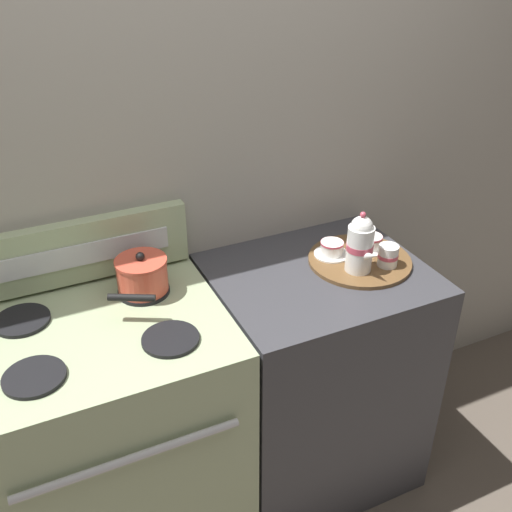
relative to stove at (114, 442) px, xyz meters
The scene contains 11 objects.
ground_plane 0.60m from the stove, ahead, with size 6.00×6.00×0.00m, color brown.
wall_back 0.80m from the stove, 41.91° to the left, with size 6.00×0.05×2.20m.
stove is the anchor object (origin of this frame).
control_panel 0.65m from the stove, 90.00° to the left, with size 0.77×0.05×0.21m.
side_counter 0.77m from the stove, ahead, with size 0.73×0.61×0.94m.
saucepan 0.58m from the stove, 35.82° to the left, with size 0.22×0.26×0.14m.
serving_tray 1.04m from the stove, ahead, with size 0.36×0.36×0.01m.
teapot 1.05m from the stove, ahead, with size 0.09×0.15×0.22m.
teacup_left 1.12m from the stove, ahead, with size 0.12×0.12×0.05m.
teacup_right 0.99m from the stove, ahead, with size 0.12×0.12×0.05m.
creamer_jug 1.12m from the stove, ahead, with size 0.07×0.07×0.08m.
Camera 1 is at (-0.53, -1.47, 2.02)m, focal length 42.00 mm.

